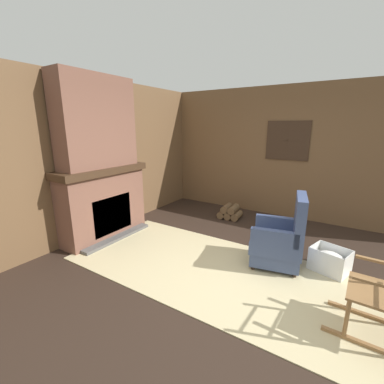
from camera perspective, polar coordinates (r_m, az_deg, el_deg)
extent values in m
plane|color=#2D2119|center=(3.52, 10.39, -18.45)|extent=(14.00, 14.00, 0.00)
cube|color=brown|center=(4.75, -21.69, 6.79)|extent=(0.06, 6.09, 2.70)
cube|color=brown|center=(5.68, 21.76, 7.88)|extent=(6.09, 0.06, 2.70)
cube|color=#382619|center=(5.64, 20.45, 10.66)|extent=(0.84, 0.02, 0.78)
cube|color=silver|center=(5.65, 20.47, 10.66)|extent=(0.80, 0.01, 0.74)
cube|color=#382619|center=(5.64, 20.44, 10.66)|extent=(0.02, 0.02, 0.74)
cube|color=#382619|center=(5.64, 20.44, 10.66)|extent=(0.80, 0.02, 0.02)
cube|color=brown|center=(4.71, -18.98, -2.84)|extent=(0.44, 1.51, 1.12)
cube|color=black|center=(4.62, -17.43, -4.73)|extent=(0.08, 0.79, 0.63)
cube|color=#565451|center=(4.68, -16.08, -9.71)|extent=(0.16, 1.36, 0.06)
cube|color=#3D2819|center=(4.58, -19.61, 4.56)|extent=(0.54, 1.61, 0.11)
cube|color=brown|center=(4.52, -20.47, 14.30)|extent=(0.39, 1.33, 1.44)
cube|color=#C6B789|center=(3.66, 4.87, -16.77)|extent=(4.04, 1.83, 0.01)
cube|color=#3D4C75|center=(3.87, 17.97, -12.71)|extent=(0.73, 0.71, 0.24)
cube|color=#3D4C75|center=(3.80, 18.15, -10.69)|extent=(0.77, 0.75, 0.18)
cube|color=#3D4C75|center=(3.66, 22.86, -5.42)|extent=(0.24, 0.64, 0.61)
cube|color=#3D4C75|center=(3.48, 17.83, -9.64)|extent=(0.60, 0.21, 0.20)
cube|color=#3D4C75|center=(3.98, 18.28, -6.59)|extent=(0.60, 0.21, 0.20)
cylinder|color=#332319|center=(3.73, 13.36, -16.05)|extent=(0.06, 0.06, 0.06)
cylinder|color=#332319|center=(4.17, 14.31, -12.65)|extent=(0.06, 0.06, 0.06)
cylinder|color=#332319|center=(3.72, 21.78, -16.83)|extent=(0.06, 0.06, 0.06)
cylinder|color=#332319|center=(4.17, 21.72, -13.33)|extent=(0.06, 0.06, 0.06)
cube|color=olive|center=(3.06, 34.98, -26.46)|extent=(0.80, 0.07, 0.04)
cube|color=olive|center=(3.42, 35.07, -21.84)|extent=(0.80, 0.07, 0.04)
cylinder|color=olive|center=(2.92, 31.17, -22.72)|extent=(0.04, 0.04, 0.38)
cylinder|color=olive|center=(3.30, 31.79, -18.34)|extent=(0.04, 0.04, 0.38)
cube|color=olive|center=(3.02, 36.20, -17.76)|extent=(0.52, 0.54, 0.02)
cube|color=olive|center=(2.72, 36.93, -16.31)|extent=(0.45, 0.06, 0.02)
cube|color=olive|center=(3.12, 36.74, -12.45)|extent=(0.45, 0.06, 0.02)
cylinder|color=brown|center=(5.58, 6.92, -4.74)|extent=(0.18, 0.38, 0.15)
cylinder|color=brown|center=(5.53, 8.41, -4.97)|extent=(0.18, 0.38, 0.15)
cylinder|color=brown|center=(5.48, 9.93, -5.20)|extent=(0.18, 0.38, 0.15)
cylinder|color=brown|center=(5.51, 7.71, -3.57)|extent=(0.18, 0.38, 0.15)
cylinder|color=brown|center=(5.46, 9.22, -3.79)|extent=(0.18, 0.38, 0.15)
cube|color=white|center=(4.06, 28.04, -15.19)|extent=(0.53, 0.47, 0.01)
cube|color=white|center=(3.93, 31.32, -14.02)|extent=(0.12, 0.34, 0.33)
cube|color=white|center=(4.06, 25.42, -12.38)|extent=(0.12, 0.34, 0.33)
cube|color=white|center=(4.14, 29.21, -12.34)|extent=(0.43, 0.14, 0.33)
cube|color=white|center=(3.85, 27.34, -14.13)|extent=(0.43, 0.14, 0.33)
ellipsoid|color=white|center=(3.98, 28.34, -12.99)|extent=(0.43, 0.37, 0.20)
ellipsoid|color=#47708E|center=(4.41, -23.35, 5.17)|extent=(0.12, 0.12, 0.09)
cylinder|color=white|center=(4.39, -23.51, 6.79)|extent=(0.07, 0.07, 0.16)
cube|color=brown|center=(4.98, -14.62, 7.00)|extent=(0.16, 0.25, 0.12)
cube|color=silver|center=(4.92, -13.97, 7.03)|extent=(0.01, 0.04, 0.02)
cylinder|color=red|center=(4.63, -19.91, 7.04)|extent=(0.07, 0.28, 0.28)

